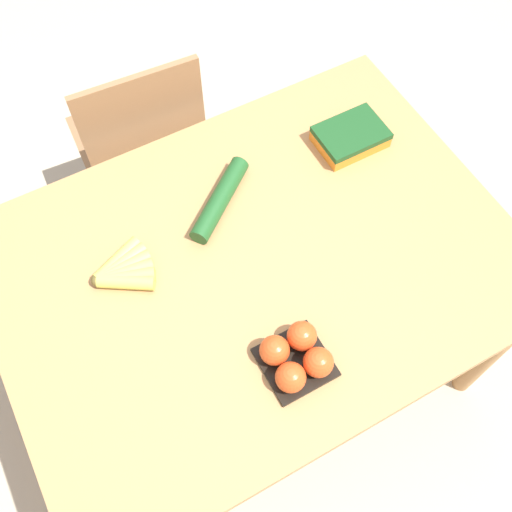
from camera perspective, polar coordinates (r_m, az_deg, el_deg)
ground_plane at (r=2.26m, az=0.00°, el=-9.92°), size 12.00×12.00×0.00m
dining_table at (r=1.63m, az=0.00°, el=-2.15°), size 1.34×0.99×0.77m
chair at (r=2.16m, az=-10.65°, el=10.12°), size 0.44×0.42×0.93m
banana_bunch at (r=1.55m, az=-12.57°, el=-1.39°), size 0.16×0.17×0.04m
tomato_pack at (r=1.40m, az=3.85°, el=-9.59°), size 0.16×0.16×0.08m
carrot_bag at (r=1.77m, az=9.01°, el=11.26°), size 0.19×0.14×0.05m
cucumber_near at (r=1.62m, az=-3.59°, el=5.34°), size 0.24×0.21×0.05m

